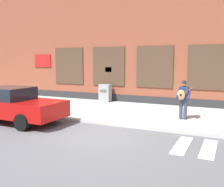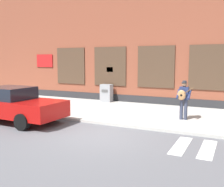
% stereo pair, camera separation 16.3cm
% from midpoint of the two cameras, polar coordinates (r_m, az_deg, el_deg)
% --- Properties ---
extents(ground_plane, '(160.00, 160.00, 0.00)m').
position_cam_midpoint_polar(ground_plane, '(9.58, -2.03, -8.99)').
color(ground_plane, '#56565B').
extents(sidewalk, '(28.00, 5.46, 0.12)m').
position_cam_midpoint_polar(sidewalk, '(13.20, 6.31, -4.26)').
color(sidewalk, '#ADAAA3').
rests_on(sidewalk, ground).
extents(building_backdrop, '(28.00, 4.06, 7.42)m').
position_cam_midpoint_polar(building_backdrop, '(17.50, 11.77, 10.42)').
color(building_backdrop, brown).
rests_on(building_backdrop, ground).
extents(red_car, '(4.63, 2.05, 1.53)m').
position_cam_midpoint_polar(red_car, '(12.14, -20.30, -2.26)').
color(red_car, '#B20F0C').
rests_on(red_car, ground).
extents(busker, '(0.71, 0.52, 1.70)m').
position_cam_midpoint_polar(busker, '(11.71, 15.70, -0.84)').
color(busker, '#33384C').
rests_on(busker, sidewalk).
extents(utility_box, '(0.70, 0.52, 1.08)m').
position_cam_midpoint_polar(utility_box, '(16.35, -0.91, 0.12)').
color(utility_box, gray).
rests_on(utility_box, sidewalk).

